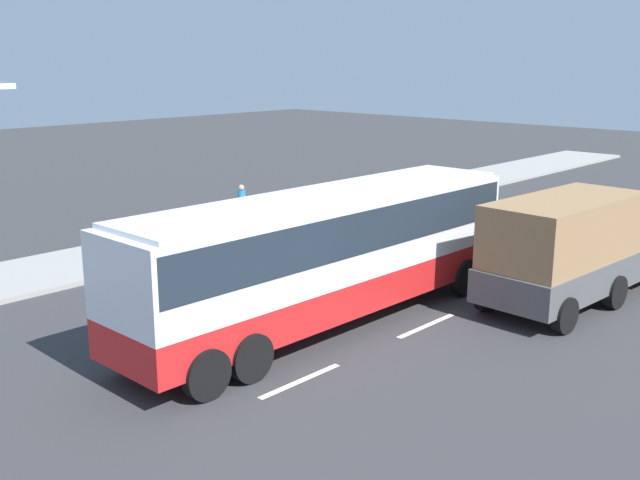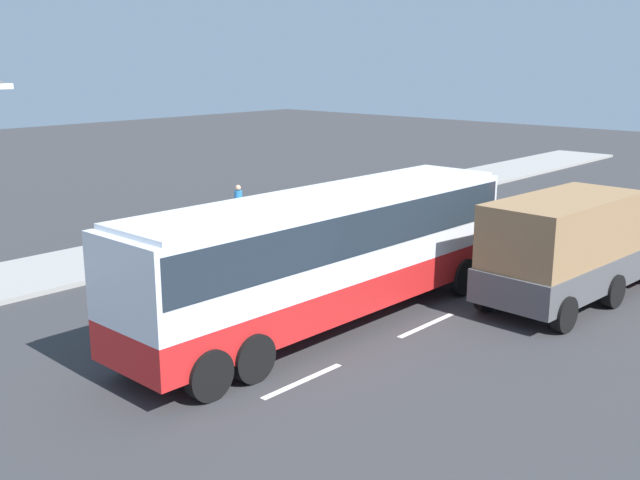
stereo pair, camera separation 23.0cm
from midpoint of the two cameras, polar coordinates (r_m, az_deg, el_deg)
ground_plane at (r=19.10m, az=-1.84°, el=-7.20°), size 120.00×120.00×0.00m
sidewalk_curb at (r=26.48m, az=-16.79°, el=-1.62°), size 80.00×4.00×0.15m
lane_centreline at (r=20.03m, az=8.78°, el=-6.33°), size 39.14×0.16×0.01m
coach_bus at (r=19.14m, az=0.99°, el=-0.33°), size 12.35×2.80×3.50m
cargo_truck at (r=22.60m, az=19.48°, el=-0.29°), size 7.91×2.97×3.10m
pedestrian_near_curb at (r=30.19m, az=-5.78°, el=2.85°), size 0.32×0.32×1.73m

